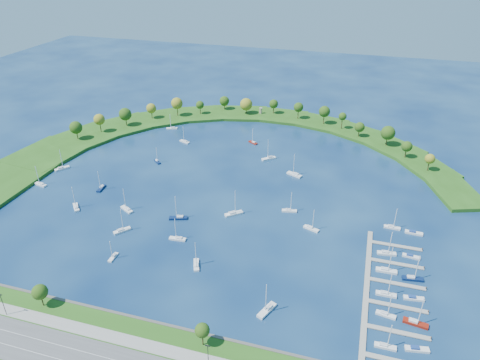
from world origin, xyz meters
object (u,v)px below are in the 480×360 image
(moored_boat_6, at_px, (311,228))
(docked_boat_1, at_px, (417,349))
(docked_boat_6, at_px, (386,270))
(harbor_tower, at_px, (261,111))
(docked_boat_11, at_px, (414,233))
(docked_boat_7, at_px, (413,278))
(moored_boat_4, at_px, (185,141))
(moored_boat_2, at_px, (234,213))
(moored_boat_8, at_px, (267,309))
(docked_boat_10, at_px, (392,227))
(moored_boat_13, at_px, (122,230))
(moored_boat_18, at_px, (101,188))
(moored_boat_9, at_px, (172,128))
(moored_boat_1, at_px, (113,256))
(moored_boat_3, at_px, (269,158))
(docked_boat_4, at_px, (386,294))
(docked_boat_5, at_px, (414,298))
(dock_system, at_px, (385,292))
(moored_boat_12, at_px, (289,210))
(moored_boat_10, at_px, (157,161))
(docked_boat_3, at_px, (415,322))
(moored_boat_14, at_px, (178,238))
(docked_boat_8, at_px, (387,253))
(docked_boat_9, at_px, (411,256))
(docked_boat_2, at_px, (386,314))
(moored_boat_19, at_px, (295,174))
(docked_boat_0, at_px, (385,346))
(moored_boat_11, at_px, (127,209))
(moored_boat_0, at_px, (76,207))
(moored_boat_7, at_px, (196,264))
(moored_boat_16, at_px, (253,142))
(moored_boat_17, at_px, (62,168))

(moored_boat_6, xyz_separation_m, docked_boat_1, (45.73, -61.14, -0.28))
(moored_boat_6, bearing_deg, docked_boat_6, -10.96)
(harbor_tower, height_order, docked_boat_11, harbor_tower)
(moored_boat_6, distance_m, docked_boat_7, 51.57)
(moored_boat_4, bearing_deg, moored_boat_2, 150.37)
(moored_boat_8, bearing_deg, docked_boat_10, 169.62)
(moored_boat_13, bearing_deg, moored_boat_18, 82.52)
(moored_boat_9, distance_m, docked_boat_7, 203.54)
(moored_boat_2, bearing_deg, moored_boat_1, -170.72)
(moored_boat_3, relative_size, docked_boat_4, 1.16)
(moored_boat_13, bearing_deg, docked_boat_5, -54.85)
(dock_system, height_order, moored_boat_12, moored_boat_12)
(moored_boat_10, xyz_separation_m, moored_boat_12, (90.57, -32.33, 0.03))
(dock_system, relative_size, docked_boat_3, 6.23)
(moored_boat_10, bearing_deg, docked_boat_10, 29.31)
(moored_boat_8, height_order, docked_boat_10, moored_boat_8)
(moored_boat_14, bearing_deg, moored_boat_4, -73.45)
(docked_boat_8, bearing_deg, moored_boat_3, 124.17)
(docked_boat_1, distance_m, docked_boat_6, 40.78)
(docked_boat_4, height_order, docked_boat_9, docked_boat_4)
(docked_boat_5, xyz_separation_m, docked_boat_10, (-8.06, 47.87, 0.30))
(moored_boat_1, xyz_separation_m, moored_boat_9, (-36.71, 144.46, 0.05))
(docked_boat_5, bearing_deg, docked_boat_6, 119.88)
(moored_boat_9, relative_size, docked_boat_1, 1.39)
(moored_boat_4, xyz_separation_m, docked_boat_2, (134.43, -125.98, -0.02))
(moored_boat_12, relative_size, docked_boat_4, 0.97)
(moored_boat_19, height_order, docked_boat_7, moored_boat_19)
(moored_boat_4, height_order, moored_boat_12, moored_boat_4)
(moored_boat_9, height_order, docked_boat_0, moored_boat_9)
(moored_boat_12, xyz_separation_m, moored_boat_19, (-4.55, 39.59, 0.08))
(moored_boat_11, relative_size, docked_boat_0, 1.14)
(moored_boat_12, bearing_deg, moored_boat_4, 131.55)
(dock_system, bearing_deg, docked_boat_2, -88.92)
(moored_boat_6, height_order, moored_boat_9, moored_boat_9)
(harbor_tower, relative_size, docked_boat_8, 0.38)
(docked_boat_2, distance_m, docked_boat_8, 38.22)
(moored_boat_0, height_order, docked_boat_6, docked_boat_6)
(moored_boat_7, relative_size, docked_boat_8, 0.98)
(moored_boat_12, relative_size, docked_boat_7, 0.91)
(moored_boat_7, xyz_separation_m, docked_boat_11, (91.09, 51.84, -0.29))
(dock_system, xyz_separation_m, moored_boat_13, (-122.25, 7.39, 0.56))
(moored_boat_6, bearing_deg, dock_system, -24.40)
(moored_boat_7, relative_size, moored_boat_8, 0.85)
(moored_boat_12, xyz_separation_m, moored_boat_16, (-40.31, 77.66, -0.02))
(moored_boat_14, height_order, docked_boat_6, docked_boat_6)
(docked_boat_8, bearing_deg, moored_boat_10, 150.01)
(moored_boat_14, height_order, docked_boat_10, moored_boat_14)
(docked_boat_9, bearing_deg, moored_boat_17, 177.93)
(moored_boat_4, bearing_deg, moored_boat_10, 104.66)
(moored_boat_0, height_order, docked_boat_5, moored_boat_0)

